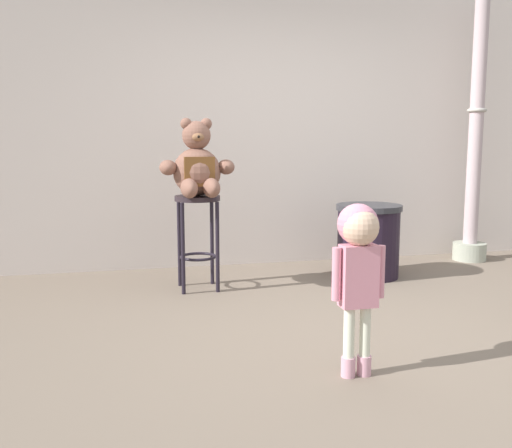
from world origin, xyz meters
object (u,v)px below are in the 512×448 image
bar_stool_with_teddy (198,224)px  trash_bin (368,240)px  child_walking (358,252)px  lamppost (474,160)px  teddy_bear (197,168)px

bar_stool_with_teddy → trash_bin: (1.56, 0.08, -0.22)m
child_walking → lamppost: lamppost is taller
teddy_bear → lamppost: size_ratio=0.24×
child_walking → trash_bin: bearing=-47.0°
teddy_bear → trash_bin: 1.71m
teddy_bear → lamppost: lamppost is taller
bar_stool_with_teddy → child_walking: bearing=-74.1°
child_walking → lamppost: 3.43m
teddy_bear → child_walking: size_ratio=0.69×
bar_stool_with_teddy → trash_bin: bar_stool_with_teddy is taller
child_walking → lamppost: bearing=-64.2°
bar_stool_with_teddy → teddy_bear: teddy_bear is taller
bar_stool_with_teddy → teddy_bear: (0.00, -0.03, 0.46)m
teddy_bear → bar_stool_with_teddy: bearing=90.0°
bar_stool_with_teddy → teddy_bear: size_ratio=1.24×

